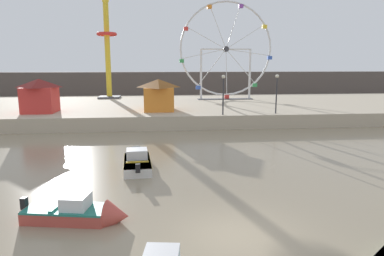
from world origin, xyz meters
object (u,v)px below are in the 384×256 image
at_px(drop_tower_yellow_tower, 108,51).
at_px(promenade_lamp_near, 223,88).
at_px(carnival_booth_orange_canopy, 159,94).
at_px(ferris_wheel_white_frame, 226,51).
at_px(carnival_booth_red_striped, 40,95).
at_px(promenade_lamp_far, 277,88).
at_px(motorboat_faded_red, 82,212).
at_px(motorboat_pale_grey, 137,159).

height_order(drop_tower_yellow_tower, promenade_lamp_near, drop_tower_yellow_tower).
distance_m(drop_tower_yellow_tower, carnival_booth_orange_canopy, 15.71).
distance_m(ferris_wheel_white_frame, carnival_booth_red_striped, 22.98).
distance_m(carnival_booth_orange_canopy, promenade_lamp_near, 6.88).
bearing_deg(carnival_booth_red_striped, promenade_lamp_far, -7.85).
relative_size(carnival_booth_red_striped, promenade_lamp_near, 0.90).
height_order(ferris_wheel_white_frame, carnival_booth_red_striped, ferris_wheel_white_frame).
xyz_separation_m(ferris_wheel_white_frame, promenade_lamp_far, (2.05, -13.58, -3.83)).
bearing_deg(motorboat_faded_red, carnival_booth_orange_canopy, 92.85).
height_order(motorboat_pale_grey, carnival_booth_orange_canopy, carnival_booth_orange_canopy).
relative_size(drop_tower_yellow_tower, carnival_booth_orange_canopy, 3.31).
height_order(motorboat_pale_grey, promenade_lamp_near, promenade_lamp_near).
bearing_deg(promenade_lamp_near, motorboat_pale_grey, -123.13).
relative_size(ferris_wheel_white_frame, carnival_booth_red_striped, 3.83).
bearing_deg(ferris_wheel_white_frame, promenade_lamp_near, -102.14).
xyz_separation_m(ferris_wheel_white_frame, promenade_lamp_near, (-2.99, -13.90, -3.84)).
xyz_separation_m(drop_tower_yellow_tower, promenade_lamp_far, (17.35, -16.90, -3.82)).
xyz_separation_m(carnival_booth_red_striped, promenade_lamp_far, (21.92, -2.98, 0.73)).
distance_m(motorboat_pale_grey, ferris_wheel_white_frame, 27.74).
relative_size(motorboat_faded_red, promenade_lamp_far, 1.15).
height_order(motorboat_pale_grey, drop_tower_yellow_tower, drop_tower_yellow_tower).
bearing_deg(carnival_booth_orange_canopy, carnival_booth_red_striped, -178.71).
bearing_deg(promenade_lamp_near, promenade_lamp_far, 3.72).
bearing_deg(drop_tower_yellow_tower, ferris_wheel_white_frame, -12.26).
bearing_deg(carnival_booth_red_striped, motorboat_pale_grey, -55.66).
distance_m(motorboat_faded_red, promenade_lamp_far, 23.21).
relative_size(motorboat_pale_grey, promenade_lamp_near, 1.31).
relative_size(ferris_wheel_white_frame, promenade_lamp_far, 3.44).
relative_size(motorboat_pale_grey, promenade_lamp_far, 1.30).
xyz_separation_m(drop_tower_yellow_tower, carnival_booth_red_striped, (-4.57, -13.93, -4.55)).
bearing_deg(motorboat_faded_red, carnival_booth_red_striped, 121.55).
height_order(ferris_wheel_white_frame, carnival_booth_orange_canopy, ferris_wheel_white_frame).
height_order(ferris_wheel_white_frame, promenade_lamp_near, ferris_wheel_white_frame).
relative_size(drop_tower_yellow_tower, carnival_booth_red_striped, 4.07).
relative_size(motorboat_pale_grey, carnival_booth_orange_canopy, 1.18).
bearing_deg(motorboat_faded_red, ferris_wheel_white_frame, 80.53).
xyz_separation_m(carnival_booth_red_striped, promenade_lamp_near, (16.88, -3.30, 0.71)).
bearing_deg(promenade_lamp_far, motorboat_pale_grey, -137.25).
distance_m(motorboat_pale_grey, carnival_booth_orange_canopy, 14.91).
relative_size(motorboat_pale_grey, carnival_booth_red_striped, 1.45).
xyz_separation_m(motorboat_faded_red, carnival_booth_orange_canopy, (2.99, 21.77, 2.52)).
bearing_deg(promenade_lamp_far, motorboat_faded_red, -126.85).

